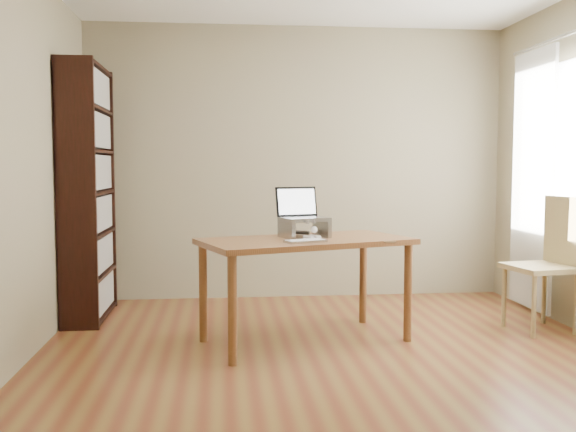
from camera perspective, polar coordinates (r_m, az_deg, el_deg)
The scene contains 10 objects.
room at distance 3.99m, azimuth 5.15°, elevation 4.90°, with size 4.04×4.54×2.64m.
bookshelf at distance 5.57m, azimuth -17.32°, elevation 1.99°, with size 0.30×0.90×2.10m.
curtains at distance 5.40m, azimuth 23.54°, elevation 3.03°, with size 0.03×1.90×2.25m.
desk at distance 4.62m, azimuth 1.59°, elevation -3.16°, with size 1.63×1.17×0.75m.
laptop_stand at distance 4.67m, azimuth 1.47°, elevation -0.91°, with size 0.32×0.25×0.13m.
laptop at distance 4.72m, azimuth 1.38°, elevation 0.47°, with size 0.39×0.37×0.23m.
keyboard at distance 4.38m, azimuth 1.55°, elevation -2.23°, with size 0.31×0.22×0.02m.
coaster at distance 4.42m, azimuth 9.07°, elevation -2.31°, with size 0.09×0.09×0.01m, color brown.
cat at distance 4.70m, azimuth 0.95°, elevation -1.06°, with size 0.25×0.49×0.16m.
chair at distance 5.34m, azimuth 22.30°, elevation -3.48°, with size 0.53×0.53×1.03m.
Camera 1 is at (-0.74, -3.90, 1.27)m, focal length 40.00 mm.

